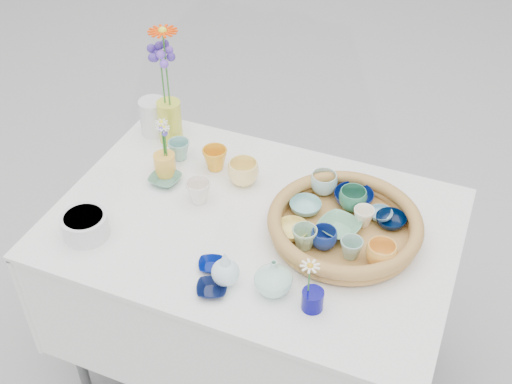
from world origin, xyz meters
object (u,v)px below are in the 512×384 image
at_px(wicker_tray, 345,225).
at_px(bud_vase_seafoam, 273,277).
at_px(tall_vase_yellow, 170,122).
at_px(display_table, 254,365).

xyz_separation_m(wicker_tray, bud_vase_seafoam, (-0.12, -0.29, 0.02)).
bearing_deg(wicker_tray, tall_vase_yellow, 161.36).
height_order(bud_vase_seafoam, tall_vase_yellow, tall_vase_yellow).
distance_m(display_table, bud_vase_seafoam, 0.87).
bearing_deg(wicker_tray, bud_vase_seafoam, -111.92).
height_order(display_table, bud_vase_seafoam, bud_vase_seafoam).
xyz_separation_m(wicker_tray, tall_vase_yellow, (-0.73, 0.25, 0.04)).
bearing_deg(bud_vase_seafoam, display_table, 123.40).
height_order(display_table, tall_vase_yellow, tall_vase_yellow).
bearing_deg(tall_vase_yellow, display_table, -33.34).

